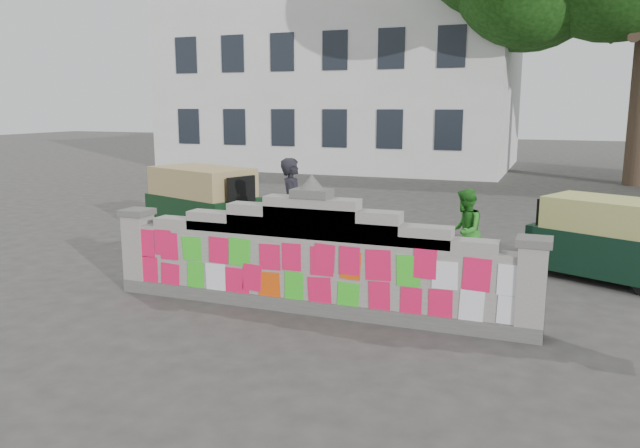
% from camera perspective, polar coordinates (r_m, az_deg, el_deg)
% --- Properties ---
extents(ground, '(100.00, 100.00, 0.00)m').
position_cam_1_polar(ground, '(9.23, -0.73, -7.93)').
color(ground, '#383533').
rests_on(ground, ground).
extents(parapet_wall, '(6.48, 0.44, 2.01)m').
position_cam_1_polar(parapet_wall, '(9.01, -0.75, -3.42)').
color(parapet_wall, '#4C4C49').
rests_on(parapet_wall, ground).
extents(building, '(16.00, 10.00, 8.90)m').
position_cam_1_polar(building, '(31.81, 2.42, 12.70)').
color(building, silver).
rests_on(building, ground).
extents(cyclist_bike, '(2.12, 1.29, 1.05)m').
position_cam_1_polar(cyclist_bike, '(11.47, -2.50, -1.47)').
color(cyclist_bike, black).
rests_on(cyclist_bike, ground).
extents(cyclist_rider, '(0.61, 0.75, 1.79)m').
position_cam_1_polar(cyclist_rider, '(11.40, -2.51, 0.33)').
color(cyclist_rider, black).
rests_on(cyclist_rider, ground).
extents(pedestrian, '(0.63, 0.78, 1.53)m').
position_cam_1_polar(pedestrian, '(11.34, 13.08, -0.67)').
color(pedestrian, '#287D22').
rests_on(pedestrian, ground).
extents(rickshaw_left, '(2.98, 2.11, 1.61)m').
position_cam_1_polar(rickshaw_left, '(14.15, -10.47, 1.97)').
color(rickshaw_left, black).
rests_on(rickshaw_left, ground).
extents(rickshaw_right, '(2.61, 1.98, 1.41)m').
position_cam_1_polar(rickshaw_right, '(11.73, 24.59, -1.15)').
color(rickshaw_right, black).
rests_on(rickshaw_right, ground).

